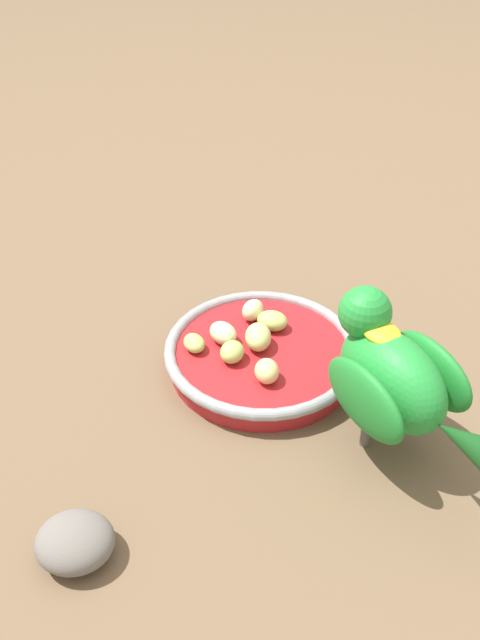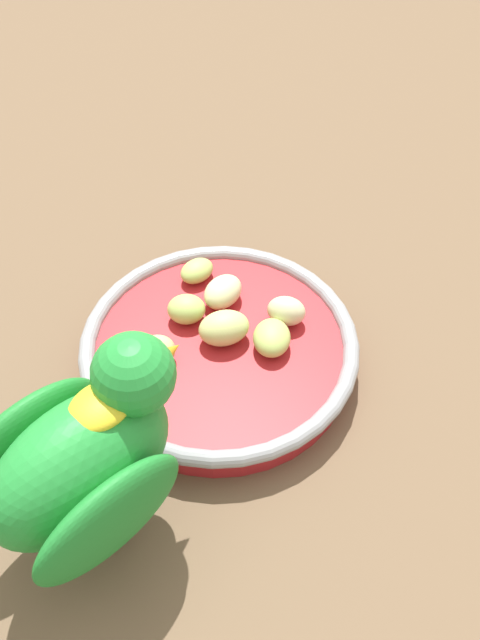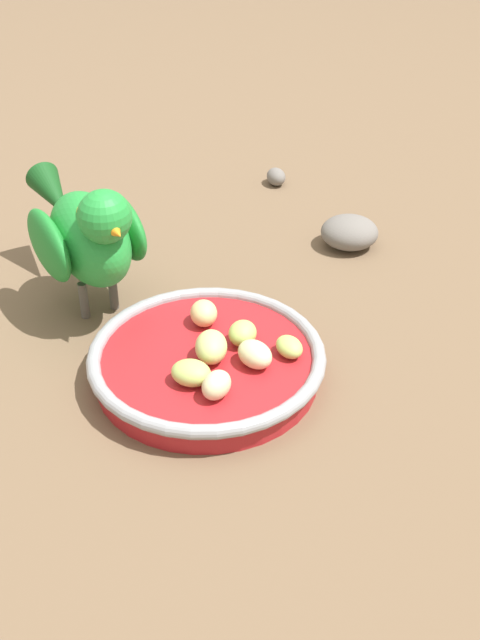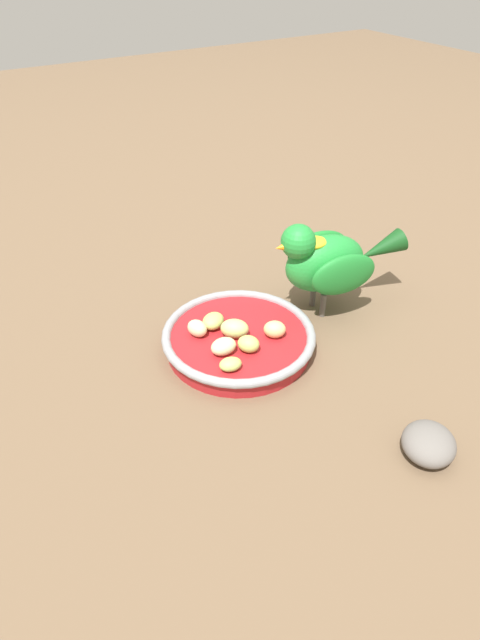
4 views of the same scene
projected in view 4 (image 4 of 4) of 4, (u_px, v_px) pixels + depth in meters
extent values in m
plane|color=brown|center=(240.00, 356.00, 0.78)|extent=(4.00, 4.00, 0.00)
cylinder|color=#AD1E23|center=(239.00, 342.00, 0.79)|extent=(0.20, 0.20, 0.03)
torus|color=#93969B|center=(239.00, 334.00, 0.78)|extent=(0.22, 0.22, 0.01)
ellipsoid|color=#B2CC66|center=(213.00, 321.00, 0.79)|extent=(0.04, 0.05, 0.02)
ellipsoid|color=#E5C67F|center=(275.00, 329.00, 0.77)|extent=(0.04, 0.04, 0.02)
ellipsoid|color=#B2CC66|center=(249.00, 344.00, 0.75)|extent=(0.04, 0.04, 0.02)
ellipsoid|color=beige|center=(197.00, 328.00, 0.77)|extent=(0.04, 0.03, 0.02)
ellipsoid|color=#C6D17A|center=(237.00, 327.00, 0.77)|extent=(0.05, 0.05, 0.03)
ellipsoid|color=beige|center=(224.00, 346.00, 0.74)|extent=(0.03, 0.04, 0.02)
ellipsoid|color=#B2CC66|center=(230.00, 364.00, 0.72)|extent=(0.03, 0.03, 0.02)
cylinder|color=#59544C|center=(323.00, 305.00, 0.85)|extent=(0.01, 0.01, 0.04)
cylinder|color=#59544C|center=(313.00, 294.00, 0.87)|extent=(0.01, 0.01, 0.04)
ellipsoid|color=green|center=(325.00, 263.00, 0.83)|extent=(0.09, 0.14, 0.09)
ellipsoid|color=#1E7F2D|center=(344.00, 275.00, 0.80)|extent=(0.04, 0.11, 0.06)
ellipsoid|color=#1E7F2D|center=(318.00, 250.00, 0.86)|extent=(0.04, 0.11, 0.06)
cone|color=#144719|center=(381.00, 249.00, 0.85)|extent=(0.05, 0.09, 0.05)
sphere|color=green|center=(298.00, 242.00, 0.79)|extent=(0.06, 0.06, 0.05)
cone|color=orange|center=(283.00, 247.00, 0.78)|extent=(0.02, 0.03, 0.02)
ellipsoid|color=yellow|center=(314.00, 242.00, 0.80)|extent=(0.04, 0.05, 0.01)
ellipsoid|color=slate|center=(429.00, 444.00, 0.63)|extent=(0.09, 0.09, 0.04)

